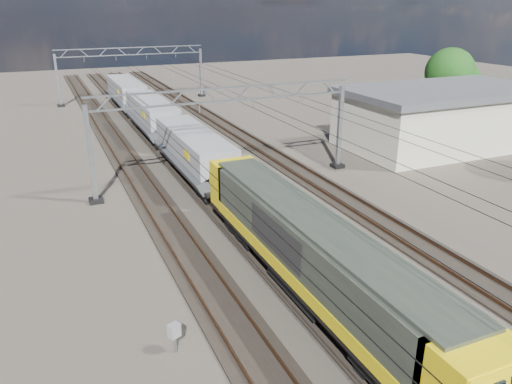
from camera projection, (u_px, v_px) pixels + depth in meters
name	position (u px, v px, depth m)	size (l,w,h in m)	color
ground	(249.00, 202.00, 33.70)	(160.00, 160.00, 0.00)	#2C2721
track_outer_west	(162.00, 215.00, 31.43)	(2.60, 140.00, 0.30)	black
track_loco	(221.00, 205.00, 32.93)	(2.60, 140.00, 0.30)	black
track_inner_east	(276.00, 196.00, 34.43)	(2.60, 140.00, 0.30)	black
track_outer_east	(326.00, 188.00, 35.92)	(2.60, 140.00, 0.30)	black
catenary_gantry_mid	(227.00, 132.00, 35.74)	(19.90, 0.90, 7.11)	#9A9FA8
catenary_gantry_far	(133.00, 72.00, 66.56)	(19.90, 0.90, 7.11)	#9A9FA8
overhead_wires	(209.00, 97.00, 38.50)	(12.03, 140.00, 0.53)	black
locomotive	(312.00, 252.00, 21.97)	(2.76, 21.10, 3.62)	black
hopper_wagon_lead	(194.00, 151.00, 37.15)	(3.38, 13.00, 3.25)	black
hopper_wagon_mid	(152.00, 114.00, 49.31)	(3.38, 13.00, 3.25)	black
hopper_wagon_third	(126.00, 92.00, 61.47)	(3.38, 13.00, 3.25)	black
trackside_cabinet	(174.00, 331.00, 18.82)	(0.52, 0.46, 1.29)	#9A9FA8
industrial_shed	(443.00, 117.00, 46.11)	(18.60, 10.60, 5.40)	beige
tree_far	(453.00, 75.00, 55.03)	(5.81, 5.41, 8.06)	#3A281A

